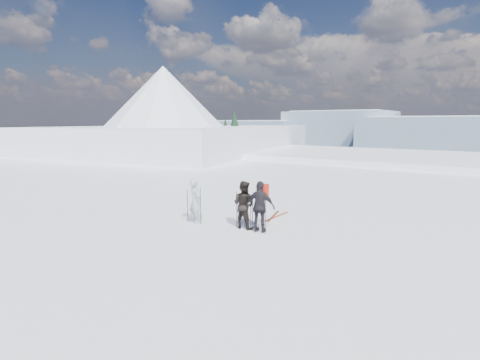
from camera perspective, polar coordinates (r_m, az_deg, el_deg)
The scene contains 8 objects.
lake_basin at distance 39.37m, azimuth 25.73°, elevation -6.88°, with size 820.00×820.00×71.62m.
near_ridge at distance 49.13m, azimuth -6.37°, elevation 0.56°, with size 31.37×35.68×25.62m.
skier_grey at distance 13.55m, azimuth -6.85°, elevation -3.19°, with size 0.59×0.38×1.61m, color #9DA3AB.
skier_dark at distance 12.78m, azimuth 0.57°, elevation -3.78°, with size 0.80×0.62×1.64m, color black.
skier_pack at distance 12.33m, azimuth 3.10°, elevation -4.11°, with size 1.00×0.42×1.71m, color black.
backpack at distance 12.36m, azimuth 3.54°, elevation 1.20°, with size 0.36×0.21×0.53m, color red.
ski_poles at distance 12.83m, azimuth -1.34°, elevation -4.62°, with size 3.11×0.42×1.34m.
skis_loose at distance 14.53m, azimuth 5.36°, elevation -5.53°, with size 0.55×1.70×0.03m.
Camera 1 is at (4.89, -7.73, 3.64)m, focal length 28.00 mm.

